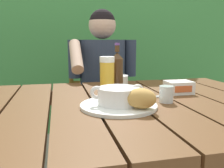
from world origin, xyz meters
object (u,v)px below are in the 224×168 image
at_px(butter_tub, 179,87).
at_px(chair_near_diner, 99,104).
at_px(water_glass_small, 166,94).
at_px(table_knife, 144,99).
at_px(person_eating, 103,79).
at_px(soup_bowl, 117,95).
at_px(diner_bowl, 115,80).
at_px(beer_glass, 107,75).
at_px(serving_plate, 117,106).
at_px(bread_roll, 141,98).
at_px(beer_bottle, 117,71).

bearing_deg(butter_tub, chair_near_diner, 105.64).
relative_size(water_glass_small, table_knife, 0.44).
height_order(person_eating, soup_bowl, person_eating).
distance_m(chair_near_diner, diner_bowl, 0.61).
xyz_separation_m(soup_bowl, butter_tub, (0.34, 0.17, -0.02)).
xyz_separation_m(beer_glass, diner_bowl, (0.09, 0.21, -0.06)).
height_order(person_eating, diner_bowl, person_eating).
xyz_separation_m(water_glass_small, table_knife, (-0.07, 0.06, -0.03)).
xyz_separation_m(chair_near_diner, person_eating, (-0.00, -0.20, 0.24)).
relative_size(chair_near_diner, soup_bowl, 4.62).
xyz_separation_m(person_eating, soup_bowl, (-0.10, -0.80, 0.07)).
relative_size(serving_plate, beer_glass, 1.67).
bearing_deg(bread_roll, butter_tub, 41.85).
bearing_deg(beer_bottle, table_knife, -72.99).
relative_size(chair_near_diner, bread_roll, 7.28).
xyz_separation_m(soup_bowl, diner_bowl, (0.10, 0.46, -0.02)).
height_order(person_eating, serving_plate, person_eating).
xyz_separation_m(water_glass_small, butter_tub, (0.13, 0.14, -0.00)).
bearing_deg(beer_glass, table_knife, -52.88).
height_order(chair_near_diner, table_knife, chair_near_diner).
relative_size(soup_bowl, water_glass_small, 3.07).
relative_size(soup_bowl, butter_tub, 1.70).
distance_m(person_eating, beer_bottle, 0.52).
height_order(beer_bottle, table_knife, beer_bottle).
relative_size(chair_near_diner, water_glass_small, 14.19).
height_order(soup_bowl, diner_bowl, soup_bowl).
bearing_deg(diner_bowl, beer_glass, -113.07).
bearing_deg(bread_roll, chair_near_diner, 88.00).
distance_m(person_eating, soup_bowl, 0.81).
distance_m(chair_near_diner, beer_glass, 0.83).
relative_size(soup_bowl, beer_glass, 1.19).
height_order(soup_bowl, table_knife, soup_bowl).
relative_size(water_glass_small, diner_bowl, 0.45).
height_order(soup_bowl, butter_tub, soup_bowl).
xyz_separation_m(chair_near_diner, water_glass_small, (0.11, -0.98, 0.29)).
height_order(soup_bowl, bread_roll, same).
distance_m(soup_bowl, beer_bottle, 0.32).
bearing_deg(serving_plate, beer_bottle, 76.23).
bearing_deg(beer_glass, beer_bottle, 38.35).
bearing_deg(person_eating, beer_bottle, -92.90).
height_order(chair_near_diner, butter_tub, chair_near_diner).
bearing_deg(soup_bowl, person_eating, 82.93).
bearing_deg(serving_plate, diner_bowl, 77.51).
distance_m(butter_tub, diner_bowl, 0.38).
bearing_deg(bread_roll, person_eating, 87.74).
height_order(table_knife, diner_bowl, diner_bowl).
xyz_separation_m(person_eating, table_knife, (0.04, -0.71, 0.03)).
xyz_separation_m(beer_glass, beer_bottle, (0.06, 0.05, 0.01)).
distance_m(person_eating, diner_bowl, 0.34).
bearing_deg(serving_plate, chair_near_diner, 84.18).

